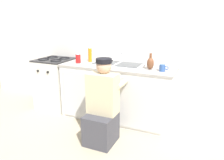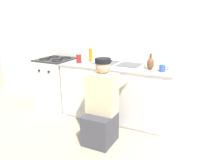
# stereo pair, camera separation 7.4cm
# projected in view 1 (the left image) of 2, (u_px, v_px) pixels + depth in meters

# --- Properties ---
(ground_plane) EXTENTS (12.00, 12.00, 0.00)m
(ground_plane) POSITION_uv_depth(u_px,v_px,m) (109.00, 126.00, 3.32)
(ground_plane) COLOR tan
(back_wall) EXTENTS (6.00, 0.10, 2.50)m
(back_wall) POSITION_uv_depth(u_px,v_px,m) (126.00, 39.00, 3.54)
(back_wall) COLOR silver
(back_wall) RESTS_ON ground_plane
(counter_cabinet) EXTENTS (1.73, 0.62, 0.84)m
(counter_cabinet) POSITION_uv_depth(u_px,v_px,m) (117.00, 94.00, 3.45)
(counter_cabinet) COLOR white
(counter_cabinet) RESTS_ON ground_plane
(countertop) EXTENTS (1.77, 0.62, 0.03)m
(countertop) POSITION_uv_depth(u_px,v_px,m) (117.00, 67.00, 3.34)
(countertop) COLOR #9E9993
(countertop) RESTS_ON counter_cabinet
(sink_double_basin) EXTENTS (0.80, 0.44, 0.19)m
(sink_double_basin) POSITION_uv_depth(u_px,v_px,m) (117.00, 64.00, 3.33)
(sink_double_basin) COLOR silver
(sink_double_basin) RESTS_ON countertop
(stove_range) EXTENTS (0.58, 0.62, 0.90)m
(stove_range) POSITION_uv_depth(u_px,v_px,m) (56.00, 83.00, 3.92)
(stove_range) COLOR silver
(stove_range) RESTS_ON ground_plane
(plumber_person) EXTENTS (0.42, 0.61, 1.10)m
(plumber_person) POSITION_uv_depth(u_px,v_px,m) (102.00, 109.00, 2.79)
(plumber_person) COLOR #3F3F47
(plumber_person) RESTS_ON ground_plane
(soap_bottle_orange) EXTENTS (0.06, 0.06, 0.25)m
(soap_bottle_orange) POSITION_uv_depth(u_px,v_px,m) (90.00, 55.00, 3.61)
(soap_bottle_orange) COLOR orange
(soap_bottle_orange) RESTS_ON countertop
(spice_bottle_pepper) EXTENTS (0.04, 0.04, 0.10)m
(spice_bottle_pepper) POSITION_uv_depth(u_px,v_px,m) (150.00, 64.00, 3.22)
(spice_bottle_pepper) COLOR #513823
(spice_bottle_pepper) RESTS_ON countertop
(vase_decorative) EXTENTS (0.10, 0.10, 0.23)m
(vase_decorative) POSITION_uv_depth(u_px,v_px,m) (150.00, 63.00, 3.08)
(vase_decorative) COLOR brown
(vase_decorative) RESTS_ON countertop
(coffee_mug) EXTENTS (0.13, 0.08, 0.09)m
(coffee_mug) POSITION_uv_depth(u_px,v_px,m) (162.00, 68.00, 2.98)
(coffee_mug) COLOR #335699
(coffee_mug) RESTS_ON countertop
(soda_cup_red) EXTENTS (0.08, 0.08, 0.15)m
(soda_cup_red) POSITION_uv_depth(u_px,v_px,m) (78.00, 58.00, 3.52)
(soda_cup_red) COLOR red
(soda_cup_red) RESTS_ON countertop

